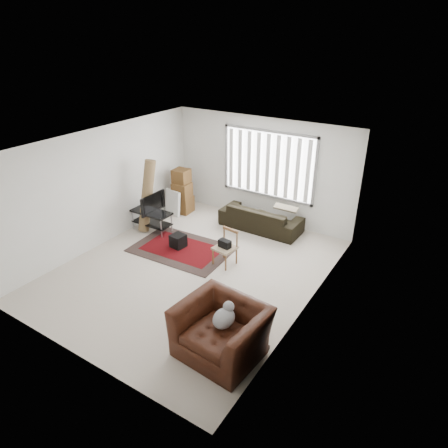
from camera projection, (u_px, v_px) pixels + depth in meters
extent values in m
plane|color=beige|center=(194.00, 269.00, 8.51)|extent=(6.00, 6.00, 0.00)
cube|color=white|center=(189.00, 144.00, 7.31)|extent=(5.00, 6.00, 0.02)
cube|color=silver|center=(262.00, 170.00, 10.18)|extent=(5.00, 0.02, 2.70)
cube|color=silver|center=(65.00, 285.00, 5.64)|extent=(5.00, 0.02, 2.70)
cube|color=silver|center=(104.00, 187.00, 9.11)|extent=(0.02, 6.00, 2.70)
cube|color=silver|center=(311.00, 244.00, 6.71)|extent=(0.02, 6.00, 2.70)
cube|color=white|center=(269.00, 164.00, 9.98)|extent=(2.40, 0.01, 1.60)
cube|color=gray|center=(268.00, 164.00, 9.97)|extent=(2.52, 0.06, 1.72)
cube|color=white|center=(268.00, 165.00, 9.94)|extent=(2.40, 0.02, 1.55)
cube|color=black|center=(182.00, 249.00, 9.25)|extent=(2.29, 1.58, 0.02)
cube|color=#4D060A|center=(182.00, 249.00, 9.24)|extent=(1.81, 1.10, 0.00)
cube|color=black|center=(151.00, 212.00, 9.91)|extent=(1.04, 0.47, 0.04)
cube|color=black|center=(152.00, 223.00, 10.04)|extent=(1.00, 0.44, 0.03)
cylinder|color=#B2B2B7|center=(133.00, 219.00, 10.09)|extent=(0.03, 0.03, 0.52)
cylinder|color=#B2B2B7|center=(161.00, 228.00, 9.64)|extent=(0.03, 0.03, 0.52)
cylinder|color=#B2B2B7|center=(144.00, 214.00, 10.39)|extent=(0.03, 0.03, 0.52)
cylinder|color=#B2B2B7|center=(172.00, 222.00, 9.94)|extent=(0.03, 0.03, 0.52)
imported|color=black|center=(150.00, 202.00, 9.79)|extent=(0.11, 0.84, 0.48)
cube|color=black|center=(178.00, 241.00, 9.26)|extent=(0.34, 0.34, 0.31)
cube|color=brown|center=(183.00, 204.00, 11.05)|extent=(0.53, 0.48, 0.45)
cube|color=brown|center=(182.00, 190.00, 10.83)|extent=(0.48, 0.44, 0.41)
cube|color=brown|center=(181.00, 176.00, 10.72)|extent=(0.43, 0.43, 0.36)
cube|color=silver|center=(173.00, 203.00, 10.85)|extent=(0.56, 0.27, 0.69)
cylinder|color=brown|center=(147.00, 196.00, 9.80)|extent=(0.39, 0.69, 1.80)
imported|color=black|center=(261.00, 214.00, 10.04)|extent=(2.08, 0.90, 0.80)
cube|color=#8E795D|center=(225.00, 248.00, 8.50)|extent=(0.48, 0.48, 0.05)
cylinder|color=brown|center=(213.00, 257.00, 8.57)|extent=(0.04, 0.04, 0.40)
cylinder|color=brown|center=(226.00, 262.00, 8.36)|extent=(0.04, 0.04, 0.40)
cylinder|color=brown|center=(224.00, 250.00, 8.82)|extent=(0.04, 0.04, 0.40)
cylinder|color=brown|center=(236.00, 256.00, 8.61)|extent=(0.04, 0.04, 0.40)
cube|color=brown|center=(231.00, 230.00, 8.47)|extent=(0.40, 0.10, 0.06)
cube|color=brown|center=(224.00, 234.00, 8.65)|extent=(0.04, 0.04, 0.40)
cube|color=brown|center=(237.00, 239.00, 8.44)|extent=(0.04, 0.04, 0.40)
cube|color=black|center=(225.00, 244.00, 8.45)|extent=(0.28, 0.19, 0.17)
imported|color=#39170B|center=(222.00, 328.00, 6.12)|extent=(1.39, 1.23, 0.96)
ellipsoid|color=#59595B|center=(221.00, 320.00, 6.06)|extent=(0.29, 0.36, 0.24)
sphere|color=#59595B|center=(229.00, 307.00, 6.12)|extent=(0.18, 0.18, 0.18)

